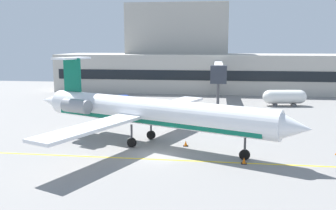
{
  "coord_description": "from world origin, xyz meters",
  "views": [
    {
      "loc": [
        5.09,
        -30.97,
        9.9
      ],
      "look_at": [
        -0.33,
        9.56,
        3.0
      ],
      "focal_mm": 39.11,
      "sensor_mm": 36.0,
      "label": 1
    }
  ],
  "objects_px": {
    "regional_jet": "(147,112)",
    "belt_loader": "(146,111)",
    "baggage_tug": "(263,120)",
    "fuel_tank": "(284,97)",
    "pushback_tractor": "(120,102)"
  },
  "relations": [
    {
      "from": "regional_jet",
      "to": "belt_loader",
      "type": "relative_size",
      "value": 7.15
    },
    {
      "from": "baggage_tug",
      "to": "fuel_tank",
      "type": "xyz_separation_m",
      "value": [
        5.29,
        16.3,
        0.51
      ]
    },
    {
      "from": "regional_jet",
      "to": "fuel_tank",
      "type": "height_order",
      "value": "regional_jet"
    },
    {
      "from": "baggage_tug",
      "to": "pushback_tractor",
      "type": "height_order",
      "value": "baggage_tug"
    },
    {
      "from": "regional_jet",
      "to": "fuel_tank",
      "type": "distance_m",
      "value": 30.81
    },
    {
      "from": "belt_loader",
      "to": "fuel_tank",
      "type": "distance_m",
      "value": 23.49
    },
    {
      "from": "regional_jet",
      "to": "belt_loader",
      "type": "height_order",
      "value": "regional_jet"
    },
    {
      "from": "baggage_tug",
      "to": "fuel_tank",
      "type": "distance_m",
      "value": 17.14
    },
    {
      "from": "fuel_tank",
      "to": "pushback_tractor",
      "type": "bearing_deg",
      "value": -167.11
    },
    {
      "from": "regional_jet",
      "to": "pushback_tractor",
      "type": "relative_size",
      "value": 7.5
    },
    {
      "from": "belt_loader",
      "to": "baggage_tug",
      "type": "bearing_deg",
      "value": -16.44
    },
    {
      "from": "fuel_tank",
      "to": "belt_loader",
      "type": "bearing_deg",
      "value": -149.6
    },
    {
      "from": "belt_loader",
      "to": "regional_jet",
      "type": "bearing_deg",
      "value": -78.55
    },
    {
      "from": "pushback_tractor",
      "to": "fuel_tank",
      "type": "xyz_separation_m",
      "value": [
        25.54,
        5.85,
        0.52
      ]
    },
    {
      "from": "pushback_tractor",
      "to": "fuel_tank",
      "type": "distance_m",
      "value": 26.21
    }
  ]
}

